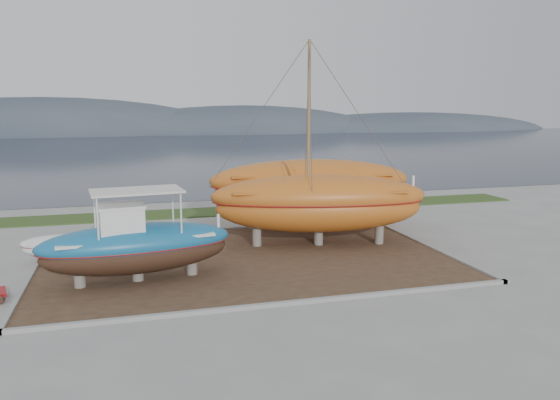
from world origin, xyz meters
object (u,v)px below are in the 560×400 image
object	(u,v)px
orange_sailboat	(320,145)
orange_bare_hull	(310,194)
white_dinghy	(69,249)
blue_caique	(136,236)

from	to	relation	value
orange_sailboat	orange_bare_hull	distance (m)	5.20
white_dinghy	orange_bare_hull	world-z (taller)	orange_bare_hull
blue_caique	white_dinghy	world-z (taller)	blue_caique
blue_caique	white_dinghy	xyz separation A→B (m)	(-2.91, 3.50, -1.21)
blue_caique	orange_sailboat	bearing A→B (deg)	14.61
blue_caique	orange_sailboat	size ratio (longest dim) A/B	0.71
blue_caique	orange_bare_hull	distance (m)	12.33
blue_caique	orange_sailboat	world-z (taller)	orange_sailboat
white_dinghy	orange_bare_hull	bearing A→B (deg)	24.10
white_dinghy	orange_sailboat	size ratio (longest dim) A/B	0.38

